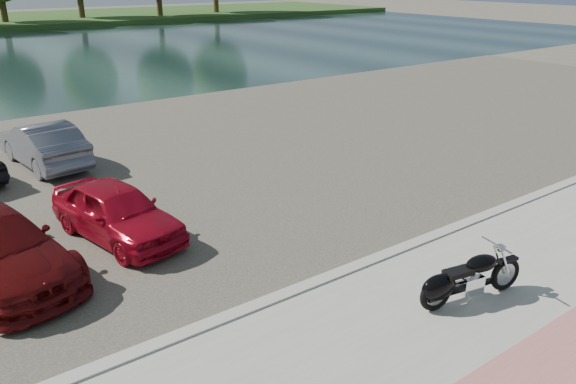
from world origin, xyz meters
The scene contains 7 objects.
ground centered at (0.00, 0.00, 0.00)m, with size 200.00×200.00×0.00m, color #595447.
promenade centered at (0.00, -1.00, 0.05)m, with size 60.00×6.00×0.10m, color #9C9993.
kerb centered at (0.00, 2.00, 0.07)m, with size 60.00×0.30×0.14m, color #9C9993.
parking_lot centered at (0.00, 11.00, 0.02)m, with size 60.00×18.00×0.04m, color #3C3931.
motorcycle centered at (0.59, -0.13, 0.56)m, with size 2.31×0.86×1.05m.
car_4 centered at (-3.47, 6.39, 0.70)m, with size 1.55×3.86×1.32m, color #A60B1F.
car_9 centered at (-3.41, 12.89, 0.74)m, with size 1.49×4.26×1.40m, color slate.
Camera 1 is at (-7.30, -5.45, 5.82)m, focal length 35.00 mm.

